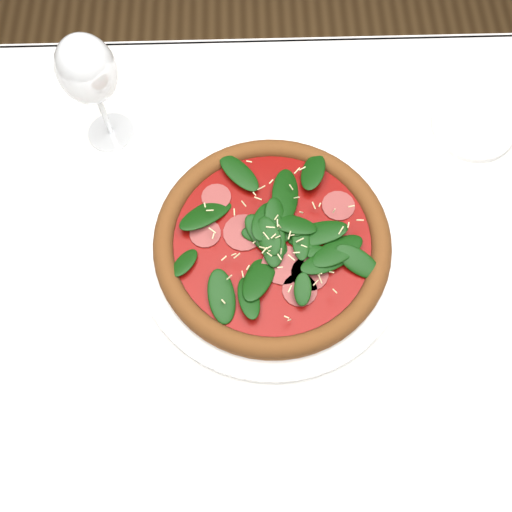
{
  "coord_description": "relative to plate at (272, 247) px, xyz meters",
  "views": [
    {
      "loc": [
        -0.02,
        -0.31,
        1.49
      ],
      "look_at": [
        -0.01,
        -0.0,
        0.77
      ],
      "focal_mm": 40.0,
      "sensor_mm": 36.0,
      "label": 1
    }
  ],
  "objects": [
    {
      "name": "ground",
      "position": [
        -0.01,
        -0.02,
        -0.76
      ],
      "size": [
        6.0,
        6.0,
        0.0
      ],
      "primitive_type": "plane",
      "color": "brown",
      "rests_on": "ground"
    },
    {
      "name": "dining_table",
      "position": [
        -0.01,
        -0.02,
        -0.11
      ],
      "size": [
        1.21,
        0.81,
        0.75
      ],
      "color": "white",
      "rests_on": "ground"
    },
    {
      "name": "plate",
      "position": [
        0.0,
        0.0,
        0.0
      ],
      "size": [
        0.38,
        0.38,
        0.02
      ],
      "color": "white",
      "rests_on": "dining_table"
    },
    {
      "name": "pizza",
      "position": [
        0.0,
        0.0,
        0.02
      ],
      "size": [
        0.41,
        0.41,
        0.04
      ],
      "rotation": [
        0.0,
        0.0,
        0.3
      ],
      "color": "#995F25",
      "rests_on": "plate"
    },
    {
      "name": "wine_glass",
      "position": [
        -0.24,
        0.2,
        0.13
      ],
      "size": [
        0.08,
        0.08,
        0.19
      ],
      "color": "white",
      "rests_on": "dining_table"
    },
    {
      "name": "saucer_far",
      "position": [
        0.32,
        0.2,
        -0.0
      ],
      "size": [
        0.13,
        0.13,
        0.01
      ],
      "color": "white",
      "rests_on": "dining_table"
    }
  ]
}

